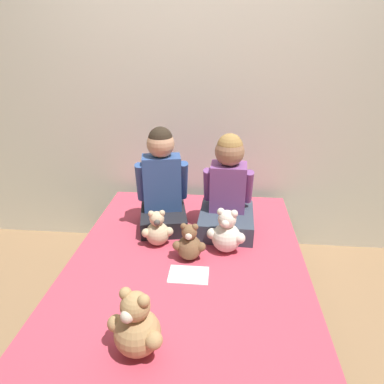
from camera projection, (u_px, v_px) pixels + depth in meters
ground_plane at (186, 334)px, 2.03m from camera, size 14.00×14.00×0.00m
wall_behind_bed at (201, 91)px, 2.51m from camera, size 8.00×0.06×2.50m
bed at (185, 304)px, 1.94m from camera, size 1.33×1.95×0.47m
child_on_left at (162, 185)px, 2.18m from camera, size 0.36×0.39×0.65m
child_on_right at (228, 193)px, 2.16m from camera, size 0.35×0.41×0.62m
teddy_bear_held_by_left_child at (157, 230)px, 2.03m from camera, size 0.19×0.14×0.23m
teddy_bear_held_by_right_child at (226, 234)px, 1.97m from camera, size 0.22×0.17×0.27m
teddy_bear_between_children at (189, 244)px, 1.90m from camera, size 0.19×0.14×0.22m
teddy_bear_at_foot_of_bed at (137, 327)px, 1.32m from camera, size 0.23×0.18×0.29m
sign_card at (189, 275)px, 1.80m from camera, size 0.21×0.15×0.00m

